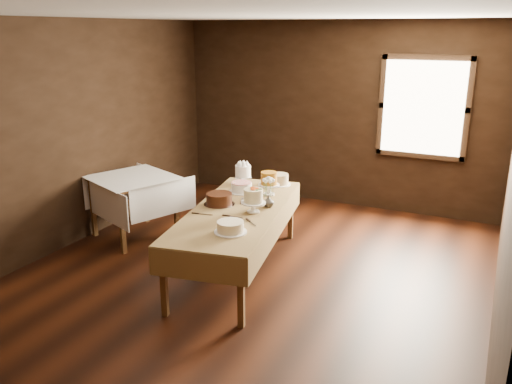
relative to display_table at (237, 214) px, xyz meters
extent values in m
cube|color=black|center=(0.19, -0.11, -0.70)|extent=(5.00, 6.00, 0.01)
cube|color=beige|center=(0.19, -0.11, 2.10)|extent=(5.00, 6.00, 0.01)
cube|color=black|center=(0.19, 2.89, 0.70)|extent=(5.00, 0.02, 2.80)
cube|color=black|center=(0.19, -3.11, 0.70)|extent=(5.00, 0.02, 2.80)
cube|color=black|center=(-2.31, -0.11, 0.70)|extent=(0.02, 6.00, 2.80)
cube|color=black|center=(2.69, -0.11, 0.70)|extent=(0.02, 6.00, 2.80)
cube|color=#FFEABF|center=(1.49, 2.83, 0.90)|extent=(1.10, 0.05, 1.30)
cube|color=#503319|center=(-0.17, -1.18, -0.36)|extent=(0.07, 0.07, 0.68)
cube|color=#503319|center=(-0.58, 1.04, -0.36)|extent=(0.07, 0.07, 0.68)
cube|color=#503319|center=(0.58, -1.04, -0.36)|extent=(0.07, 0.07, 0.68)
cube|color=#503319|center=(0.17, 1.18, -0.36)|extent=(0.07, 0.07, 0.68)
cube|color=#503319|center=(0.00, 0.00, 0.02)|extent=(1.30, 2.49, 0.04)
cube|color=#AA864D|center=(0.00, 0.00, 0.05)|extent=(1.37, 2.56, 0.01)
cube|color=#503319|center=(-2.23, 0.13, -0.31)|extent=(0.07, 0.07, 0.77)
cube|color=#503319|center=(-1.93, 0.86, -0.31)|extent=(0.07, 0.07, 0.77)
cube|color=#503319|center=(-1.50, -0.17, -0.31)|extent=(0.07, 0.07, 0.77)
cube|color=#503319|center=(-1.20, 0.56, -0.31)|extent=(0.07, 0.07, 0.77)
cube|color=#503319|center=(-1.72, 0.34, 0.10)|extent=(1.16, 1.16, 0.04)
cube|color=white|center=(-1.72, 0.34, 0.12)|extent=(1.27, 1.27, 0.01)
cylinder|color=silver|center=(-0.39, 0.92, 0.11)|extent=(0.24, 0.24, 0.12)
cylinder|color=white|center=(-0.39, 0.92, 0.24)|extent=(0.27, 0.27, 0.14)
cylinder|color=white|center=(0.05, 1.08, 0.06)|extent=(0.30, 0.30, 0.01)
cylinder|color=beige|center=(0.05, 1.08, 0.13)|extent=(0.33, 0.33, 0.13)
cylinder|color=white|center=(-0.24, 0.58, 0.06)|extent=(0.31, 0.31, 0.01)
cylinder|color=white|center=(-0.24, 0.58, 0.12)|extent=(0.32, 0.32, 0.10)
cylinder|color=white|center=(0.11, 0.63, 0.13)|extent=(0.26, 0.26, 0.14)
cylinder|color=#B6721A|center=(0.11, 0.63, 0.28)|extent=(0.27, 0.27, 0.15)
cylinder|color=silver|center=(-0.25, 0.04, 0.06)|extent=(0.36, 0.36, 0.01)
cylinder|color=#38190B|center=(-0.25, 0.04, 0.13)|extent=(0.40, 0.40, 0.13)
cylinder|color=white|center=(0.21, -0.02, 0.12)|extent=(0.27, 0.27, 0.13)
cylinder|color=beige|center=(0.21, -0.02, 0.26)|extent=(0.29, 0.29, 0.15)
cylinder|color=white|center=(0.27, -0.65, 0.06)|extent=(0.33, 0.33, 0.01)
cylinder|color=beige|center=(0.27, -0.65, 0.12)|extent=(0.33, 0.33, 0.10)
cube|color=silver|center=(0.12, -0.25, 0.06)|extent=(0.24, 0.03, 0.01)
cube|color=silver|center=(0.37, -0.35, 0.06)|extent=(0.20, 0.17, 0.01)
cube|color=silver|center=(-0.10, 0.32, 0.06)|extent=(0.11, 0.23, 0.01)
cube|color=silver|center=(0.21, 0.27, 0.06)|extent=(0.20, 0.18, 0.01)
cube|color=silver|center=(-0.21, -0.31, 0.06)|extent=(0.24, 0.06, 0.01)
imported|color=#2D2823|center=(0.29, 0.21, 0.12)|extent=(0.17, 0.17, 0.13)
camera|label=1|loc=(2.58, -4.86, 1.97)|focal=36.77mm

